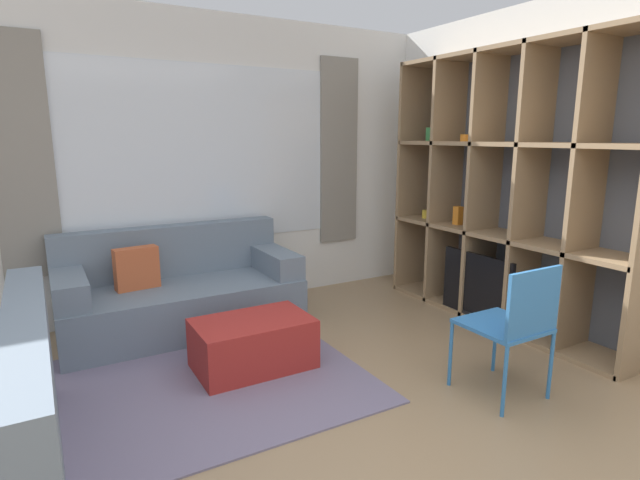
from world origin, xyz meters
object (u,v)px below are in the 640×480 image
at_px(shelving_unit, 508,194).
at_px(ottoman, 253,344).
at_px(couch_main, 180,293).
at_px(folding_chair, 514,320).

height_order(shelving_unit, ottoman, shelving_unit).
height_order(shelving_unit, couch_main, shelving_unit).
bearing_deg(ottoman, folding_chair, -43.64).
height_order(ottoman, folding_chair, folding_chair).
xyz_separation_m(shelving_unit, couch_main, (-2.53, 1.22, -0.83)).
bearing_deg(shelving_unit, couch_main, 154.19).
relative_size(couch_main, ottoman, 2.40).
distance_m(couch_main, ottoman, 1.06).
xyz_separation_m(shelving_unit, folding_chair, (-1.05, -0.98, -0.62)).
relative_size(couch_main, folding_chair, 2.23).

